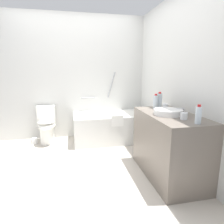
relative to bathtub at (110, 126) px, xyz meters
The scene contains 14 objects.
ground_plane 1.19m from the bathtub, 125.86° to the right, with size 3.91×3.91×0.00m, color beige.
wall_back_tiled 1.24m from the bathtub, 147.26° to the left, with size 3.31×0.10×2.47m, color silver.
wall_right_mirror 1.57m from the bathtub, 48.60° to the right, with size 0.10×3.04×2.47m, color silver.
bathtub is the anchor object (origin of this frame).
toilet 1.23m from the bathtub, behind, with size 0.38×0.55×0.71m.
vanity_counter 1.56m from the bathtub, 71.95° to the right, with size 0.59×1.15×0.84m, color #6B6056.
sink_basin 1.67m from the bathtub, 73.96° to the right, with size 0.35×0.35×0.07m, color white.
sink_faucet 1.73m from the bathtub, 67.08° to the right, with size 0.13×0.15×0.08m.
water_bottle_0 1.35m from the bathtub, 68.13° to the right, with size 0.07×0.07×0.21m.
water_bottle_1 2.12m from the bathtub, 74.78° to the right, with size 0.06×0.06×0.20m.
water_bottle_2 1.35m from the bathtub, 63.88° to the right, with size 0.07×0.07×0.24m.
drinking_glass_0 1.91m from the bathtub, 74.29° to the right, with size 0.08×0.08×0.08m, color white.
drinking_glass_1 1.48m from the bathtub, 67.51° to the right, with size 0.07×0.07×0.09m, color white.
toilet_paper_roll 1.49m from the bathtub, behind, with size 0.11×0.11×0.11m, color white.
Camera 1 is at (-0.06, -2.73, 1.37)m, focal length 31.17 mm.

